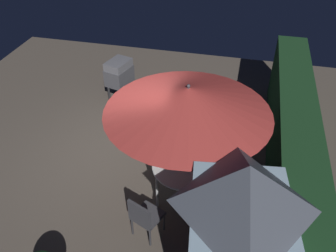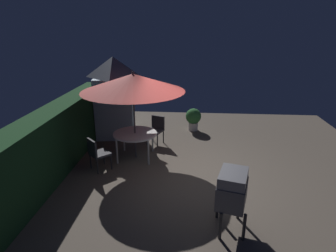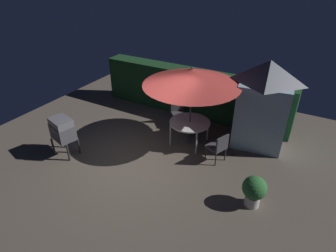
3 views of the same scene
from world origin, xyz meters
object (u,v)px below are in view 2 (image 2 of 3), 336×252
Objects in this scene: patio_table at (135,135)px; bbq_grill at (232,190)px; potted_plant_by_shed at (193,118)px; patio_umbrella at (133,83)px; chair_near_shed at (156,128)px; chair_far_side at (97,152)px; garden_shed at (115,96)px.

patio_table is 3.78m from bbq_grill.
potted_plant_by_shed is at bearing -34.51° from patio_table.
patio_umbrella reaches higher than bbq_grill.
chair_near_shed is 1.00× the size of chair_far_side.
patio_umbrella is (0.00, 0.00, 1.52)m from patio_table.
bbq_grill is 1.33× the size of chair_near_shed.
garden_shed is at bearing 102.03° from potted_plant_by_shed.
bbq_grill is at bearing -141.36° from patio_table.
patio_table is 1.40× the size of chair_near_shed.
chair_far_side reaches higher than patio_table.
patio_umbrella is at bearing 0.00° from patio_table.
chair_far_side is (-1.99, 1.34, 0.00)m from chair_near_shed.
potted_plant_by_shed is (1.33, -1.22, -0.05)m from chair_near_shed.
bbq_grill reaches higher than patio_table.
garden_shed is 3.02× the size of chair_near_shed.
potted_plant_by_shed is (0.58, -2.73, -0.91)m from garden_shed.
bbq_grill is at bearing -173.02° from potted_plant_by_shed.
patio_table is 1.40× the size of chair_far_side.
patio_umbrella is at bearing -45.27° from chair_far_side.
garden_shed is 2.26× the size of bbq_grill.
chair_near_shed is at bearing 24.70° from bbq_grill.
patio_umbrella reaches higher than chair_near_shed.
patio_umbrella reaches higher than chair_far_side.
chair_near_shed reaches higher than potted_plant_by_shed.
bbq_grill reaches higher than chair_far_side.
garden_shed is 2.31m from patio_umbrella.
patio_umbrella is 4.02m from bbq_grill.
bbq_grill is 1.33× the size of chair_far_side.
patio_table is 1.25m from chair_near_shed.
garden_shed is 2.88m from chair_far_side.
garden_shed reaches higher than potted_plant_by_shed.
chair_far_side is at bearing 134.73° from patio_umbrella.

